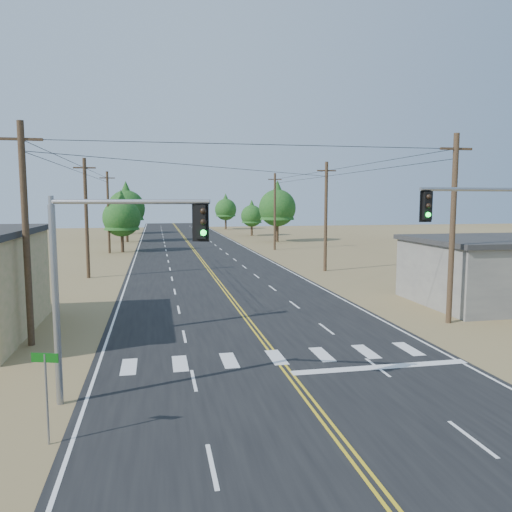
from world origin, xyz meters
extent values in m
plane|color=#937F4F|center=(0.00, 0.00, 0.00)|extent=(220.00, 220.00, 0.00)
cube|color=black|center=(0.00, 30.00, 0.01)|extent=(15.00, 200.00, 0.02)
cylinder|color=#4C3826|center=(-10.50, 12.00, 5.00)|extent=(0.30, 0.30, 10.00)
cube|color=#4C3826|center=(-10.50, 12.00, 9.20)|extent=(1.80, 0.12, 0.12)
cylinder|color=#4C3826|center=(-10.50, 32.00, 5.00)|extent=(0.30, 0.30, 10.00)
cube|color=#4C3826|center=(-10.50, 32.00, 9.20)|extent=(1.80, 0.12, 0.12)
cylinder|color=#4C3826|center=(-10.50, 52.00, 5.00)|extent=(0.30, 0.30, 10.00)
cube|color=#4C3826|center=(-10.50, 52.00, 9.20)|extent=(1.80, 0.12, 0.12)
cylinder|color=#4C3826|center=(10.50, 12.00, 5.00)|extent=(0.30, 0.30, 10.00)
cube|color=#4C3826|center=(10.50, 12.00, 9.20)|extent=(1.80, 0.12, 0.12)
cylinder|color=#4C3826|center=(10.50, 32.00, 5.00)|extent=(0.30, 0.30, 10.00)
cube|color=#4C3826|center=(10.50, 32.00, 9.20)|extent=(1.80, 0.12, 0.12)
cylinder|color=#4C3826|center=(10.50, 52.00, 5.00)|extent=(0.30, 0.30, 10.00)
cube|color=#4C3826|center=(10.50, 52.00, 9.20)|extent=(1.80, 0.12, 0.12)
cylinder|color=gray|center=(-8.00, 4.79, 3.22)|extent=(0.22, 0.22, 6.43)
cylinder|color=gray|center=(-8.00, 4.79, 6.43)|extent=(0.17, 0.17, 0.55)
cylinder|color=gray|center=(-5.62, 4.01, 6.52)|extent=(4.81, 1.70, 0.15)
cube|color=black|center=(-3.50, 3.31, 5.93)|extent=(0.39, 0.36, 1.01)
sphere|color=black|center=(-3.45, 3.15, 6.25)|extent=(0.18, 0.18, 0.18)
sphere|color=black|center=(-3.45, 3.15, 5.93)|extent=(0.18, 0.18, 0.18)
sphere|color=#0CE533|center=(-3.45, 3.15, 5.60)|extent=(0.18, 0.18, 0.18)
cylinder|color=gray|center=(8.11, 6.30, 6.99)|extent=(5.80, 0.58, 0.16)
cube|color=black|center=(5.51, 6.10, 6.35)|extent=(0.37, 0.32, 1.08)
sphere|color=black|center=(5.50, 5.93, 6.70)|extent=(0.20, 0.20, 0.20)
sphere|color=black|center=(5.50, 5.93, 6.35)|extent=(0.20, 0.20, 0.20)
sphere|color=#0CE533|center=(5.50, 5.93, 6.01)|extent=(0.20, 0.20, 0.20)
cylinder|color=gray|center=(-7.80, 2.00, 1.26)|extent=(0.06, 0.06, 2.52)
cube|color=#0B520F|center=(-7.80, 2.00, 2.42)|extent=(0.73, 0.26, 0.25)
cylinder|color=#3F2D1E|center=(-9.00, 52.97, 1.41)|extent=(0.40, 0.40, 2.82)
cone|color=#154A18|center=(-9.00, 52.97, 5.33)|extent=(4.39, 4.39, 5.01)
sphere|color=#154A18|center=(-9.00, 52.97, 4.31)|extent=(4.70, 4.70, 4.70)
cylinder|color=#3F2D1E|center=(-9.24, 68.46, 1.70)|extent=(0.42, 0.42, 3.41)
cone|color=#154A18|center=(-9.24, 68.46, 6.44)|extent=(5.30, 5.30, 6.06)
sphere|color=#154A18|center=(-9.24, 68.46, 5.21)|extent=(5.68, 5.68, 5.68)
cylinder|color=#3F2D1E|center=(-9.86, 87.95, 1.45)|extent=(0.47, 0.47, 2.89)
cone|color=#154A18|center=(-9.86, 87.95, 5.46)|extent=(4.50, 4.50, 5.14)
sphere|color=#154A18|center=(-9.86, 87.95, 4.42)|extent=(4.82, 4.82, 4.82)
cylinder|color=#3F2D1E|center=(13.86, 64.29, 1.73)|extent=(0.48, 0.48, 3.47)
cone|color=#154A18|center=(13.86, 64.29, 6.55)|extent=(5.39, 5.39, 6.16)
sphere|color=#154A18|center=(13.86, 64.29, 5.29)|extent=(5.78, 5.78, 5.78)
cylinder|color=#3F2D1E|center=(12.41, 77.90, 1.19)|extent=(0.40, 0.40, 2.37)
cone|color=#154A18|center=(12.41, 77.90, 4.48)|extent=(3.69, 3.69, 4.21)
sphere|color=#154A18|center=(12.41, 77.90, 3.62)|extent=(3.95, 3.95, 3.95)
cylinder|color=#3F2D1E|center=(10.51, 98.68, 1.44)|extent=(0.43, 0.43, 2.88)
cone|color=#154A18|center=(10.51, 98.68, 5.43)|extent=(4.47, 4.47, 5.11)
sphere|color=#154A18|center=(10.51, 98.68, 4.39)|extent=(4.79, 4.79, 4.79)
camera|label=1|loc=(-4.84, -11.67, 6.59)|focal=35.00mm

